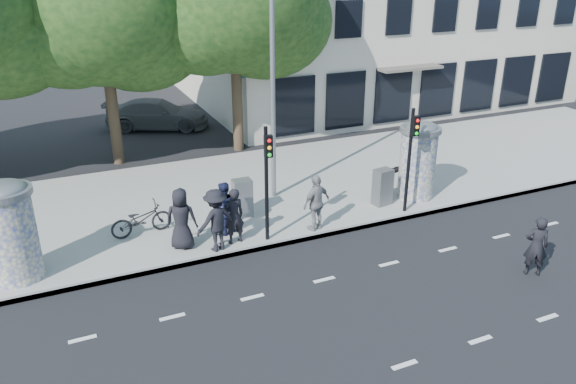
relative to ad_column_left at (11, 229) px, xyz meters
name	(u,v)px	position (x,y,z in m)	size (l,w,h in m)	color
ground	(351,308)	(7.20, -4.50, -1.54)	(120.00, 120.00, 0.00)	black
sidewalk	(244,193)	(7.20, 3.00, -1.46)	(40.00, 8.00, 0.15)	gray
curb	(290,242)	(7.20, -0.95, -1.46)	(40.00, 0.10, 0.16)	slate
lane_dash_near	(404,365)	(7.20, -6.70, -1.53)	(32.00, 0.12, 0.01)	silver
lane_dash_far	(324,280)	(7.20, -3.10, -1.53)	(32.00, 0.12, 0.01)	silver
ad_column_left	(11,229)	(0.00, 0.00, 0.00)	(1.36, 1.36, 2.65)	beige
ad_column_right	(418,158)	(12.40, 0.20, 0.00)	(1.36, 1.36, 2.65)	beige
traffic_pole_near	(267,173)	(6.60, -0.71, 0.69)	(0.22, 0.31, 3.40)	black
traffic_pole_far	(411,150)	(11.40, -0.71, 0.69)	(0.22, 0.31, 3.40)	black
street_lamp	(273,60)	(8.00, 2.13, 3.26)	(0.25, 0.93, 8.00)	slate
tree_near_left	(100,6)	(3.70, 8.20, 4.53)	(6.80, 6.80, 8.97)	#38281C
ped_a	(181,219)	(4.24, -0.14, -0.50)	(0.87, 0.57, 1.78)	black
ped_b	(234,216)	(5.67, -0.45, -0.55)	(0.61, 0.40, 1.67)	black
ped_c	(223,209)	(5.57, 0.20, -0.58)	(0.79, 0.61, 1.62)	#1A1E41
ped_d	(216,220)	(5.09, -0.65, -0.48)	(1.17, 0.68, 1.82)	black
ped_e	(316,203)	(8.18, -0.65, -0.51)	(1.03, 0.58, 1.75)	gray
ped_f	(409,171)	(12.37, 0.56, -0.58)	(1.50, 0.54, 1.62)	black
man_road	(536,246)	(12.36, -5.07, -0.71)	(0.60, 0.40, 1.66)	black
bicycle	(141,219)	(3.33, 1.16, -0.91)	(1.81, 0.63, 0.95)	black
cabinet_left	(242,198)	(6.48, 1.11, -0.77)	(0.59, 0.43, 1.23)	slate
cabinet_right	(383,187)	(11.01, 0.11, -0.78)	(0.58, 0.43, 1.22)	slate
car_right	(157,114)	(6.20, 12.48, -0.84)	(4.81, 1.96, 1.40)	#54585B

